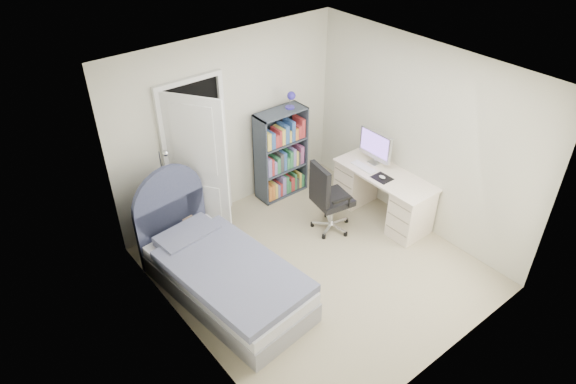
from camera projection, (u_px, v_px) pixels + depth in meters
room_shell at (319, 184)px, 5.66m from camera, size 3.50×3.70×2.60m
door at (197, 163)px, 6.44m from camera, size 0.92×0.70×2.06m
bed at (222, 273)px, 5.87m from camera, size 1.19×2.19×1.29m
nightstand at (171, 221)px, 6.53m from camera, size 0.39×0.39×0.58m
floor_lamp at (170, 208)px, 6.43m from camera, size 0.20×0.20×1.40m
bookcase at (281, 157)px, 7.38m from camera, size 0.75×0.32×1.59m
desk at (382, 193)px, 7.04m from camera, size 0.58×1.44×1.18m
office_chair at (327, 195)px, 6.67m from camera, size 0.55×0.57×1.03m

